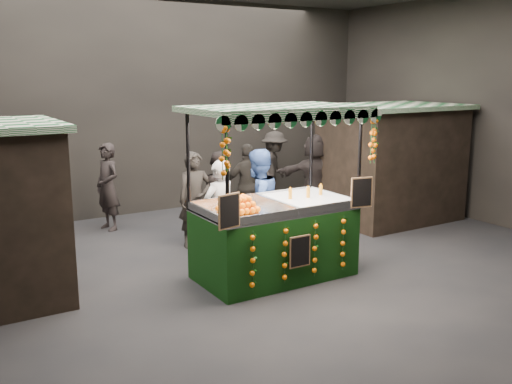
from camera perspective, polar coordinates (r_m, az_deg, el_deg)
ground at (r=9.59m, az=0.42°, el=-8.03°), size 12.00×12.00×0.00m
market_hall at (r=9.01m, az=0.45°, el=12.63°), size 12.10×10.10×5.05m
neighbour_stall_right at (r=13.09m, az=13.47°, el=2.96°), size 3.00×2.20×2.60m
juice_stall at (r=9.10m, az=2.06°, el=-3.43°), size 2.87×1.68×2.78m
vendor_grey at (r=9.72m, az=-3.74°, el=-2.11°), size 0.76×0.60×1.84m
vendor_blue at (r=10.07m, az=0.16°, el=-1.21°), size 1.11×0.96×1.97m
shopper_0 at (r=10.76m, az=-6.16°, el=-0.79°), size 0.72×0.53×1.83m
shopper_1 at (r=13.30m, az=12.24°, el=1.66°), size 1.11×0.97×1.93m
shopper_2 at (r=12.03m, az=-0.76°, el=0.60°), size 1.15×0.71×1.82m
shopper_3 at (r=14.20m, az=1.87°, el=2.43°), size 1.38×1.30×1.87m
shopper_5 at (r=12.91m, az=5.99°, el=1.59°), size 1.79×1.53×1.94m
shopper_6 at (r=12.29m, az=-14.75°, el=0.51°), size 0.60×0.77×1.85m
shopper_7 at (r=10.95m, az=-3.47°, el=-0.56°), size 1.00×1.10×1.82m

